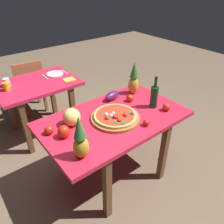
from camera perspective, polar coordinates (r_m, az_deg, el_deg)
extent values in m
plane|color=brown|center=(2.56, 0.43, -15.35)|extent=(10.00, 10.00, 0.00)
cube|color=brown|center=(1.97, -1.25, -19.39)|extent=(0.06, 0.06, 0.71)
cube|color=brown|center=(2.33, 13.24, -10.20)|extent=(0.06, 0.06, 0.71)
cube|color=brown|center=(2.41, -11.81, -8.33)|extent=(0.06, 0.06, 0.71)
cube|color=brown|center=(2.71, 1.65, -2.29)|extent=(0.06, 0.06, 0.71)
cube|color=red|center=(2.08, 0.52, -1.81)|extent=(1.37, 0.82, 0.04)
cube|color=brown|center=(2.76, -21.33, -4.18)|extent=(0.06, 0.06, 0.71)
cube|color=brown|center=(2.93, -10.07, 0.13)|extent=(0.06, 0.06, 0.71)
cube|color=brown|center=(3.28, -25.00, 1.07)|extent=(0.06, 0.06, 0.71)
cube|color=brown|center=(3.43, -15.24, 4.50)|extent=(0.06, 0.06, 0.71)
cube|color=#D02141|center=(2.91, -19.18, 6.88)|extent=(0.99, 0.72, 0.04)
cube|color=olive|center=(3.91, -18.68, 5.02)|extent=(0.04, 0.04, 0.41)
cube|color=olive|center=(3.85, -23.27, 3.58)|extent=(0.04, 0.04, 0.41)
cube|color=olive|center=(3.62, -17.01, 3.10)|extent=(0.04, 0.04, 0.41)
cube|color=olive|center=(3.56, -21.94, 1.52)|extent=(0.04, 0.04, 0.41)
cube|color=olive|center=(3.63, -20.90, 6.44)|extent=(0.42, 0.42, 0.04)
cube|color=#975B33|center=(3.39, -20.74, 8.73)|extent=(0.40, 0.06, 0.40)
cylinder|color=olive|center=(2.04, 0.87, -1.48)|extent=(0.46, 0.46, 0.02)
cylinder|color=tan|center=(2.03, 0.88, -0.93)|extent=(0.40, 0.40, 0.02)
cylinder|color=red|center=(2.02, 0.88, -0.62)|extent=(0.35, 0.35, 0.00)
sphere|color=red|center=(1.96, 0.84, -1.28)|extent=(0.04, 0.04, 0.04)
sphere|color=red|center=(1.95, -1.23, -1.50)|extent=(0.04, 0.04, 0.04)
sphere|color=red|center=(1.92, 1.93, -2.07)|extent=(0.04, 0.04, 0.04)
sphere|color=red|center=(2.02, 5.24, -0.38)|extent=(0.03, 0.03, 0.03)
sphere|color=red|center=(2.00, 3.26, -0.69)|extent=(0.03, 0.03, 0.03)
sphere|color=red|center=(1.96, 1.20, -1.40)|extent=(0.03, 0.03, 0.03)
sphere|color=red|center=(1.99, 3.51, -0.82)|extent=(0.04, 0.04, 0.04)
sphere|color=red|center=(1.98, 1.10, -0.93)|extent=(0.04, 0.04, 0.04)
cube|color=#29752D|center=(1.98, 0.40, -1.16)|extent=(0.05, 0.05, 0.00)
cube|color=#267023|center=(1.99, -1.48, -1.02)|extent=(0.05, 0.05, 0.00)
cube|color=#266E34|center=(1.90, 2.82, -2.79)|extent=(0.05, 0.05, 0.00)
cube|color=#367635|center=(1.91, 1.01, -2.63)|extent=(0.03, 0.05, 0.00)
cube|color=#2E7639|center=(2.04, 4.76, -0.19)|extent=(0.05, 0.04, 0.00)
cube|color=#368133|center=(1.97, -0.78, -1.35)|extent=(0.03, 0.05, 0.00)
sphere|color=white|center=(2.02, 0.36, -0.29)|extent=(0.03, 0.03, 0.03)
sphere|color=white|center=(1.98, -0.20, -0.94)|extent=(0.03, 0.03, 0.03)
sphere|color=white|center=(2.00, -1.49, -0.59)|extent=(0.03, 0.03, 0.03)
cylinder|color=#10381B|center=(2.22, 10.86, 3.82)|extent=(0.08, 0.08, 0.22)
cylinder|color=#10381B|center=(2.15, 11.29, 7.45)|extent=(0.03, 0.03, 0.09)
cylinder|color=black|center=(2.13, 11.44, 8.74)|extent=(0.03, 0.03, 0.02)
ellipsoid|color=#B7932D|center=(2.46, 5.57, 6.94)|extent=(0.11, 0.11, 0.20)
cone|color=#285E27|center=(2.38, 5.81, 10.90)|extent=(0.09, 0.09, 0.17)
ellipsoid|color=#B79123|center=(1.62, -8.03, -8.98)|extent=(0.12, 0.12, 0.18)
cone|color=#306F2D|center=(1.51, -8.53, -3.92)|extent=(0.09, 0.09, 0.17)
sphere|color=#E3CA65|center=(1.96, -10.43, -1.29)|extent=(0.16, 0.16, 0.16)
ellipsoid|color=red|center=(1.85, -12.43, -5.02)|extent=(0.10, 0.10, 0.11)
ellipsoid|color=#53194A|center=(2.34, 0.02, 4.28)|extent=(0.21, 0.12, 0.09)
sphere|color=red|center=(2.22, 13.97, 1.26)|extent=(0.08, 0.08, 0.08)
sphere|color=red|center=(2.32, 4.66, 3.64)|extent=(0.08, 0.08, 0.08)
sphere|color=red|center=(1.92, -16.06, -4.51)|extent=(0.08, 0.08, 0.08)
sphere|color=red|center=(1.97, 8.92, -2.72)|extent=(0.06, 0.06, 0.06)
cylinder|color=orange|center=(2.80, -25.78, 5.97)|extent=(0.08, 0.08, 0.10)
cylinder|color=silver|center=(2.91, -25.71, 6.93)|extent=(0.07, 0.07, 0.10)
cylinder|color=white|center=(3.07, -14.62, 9.54)|extent=(0.22, 0.22, 0.02)
cube|color=silver|center=(3.02, -17.00, 8.73)|extent=(0.02, 0.18, 0.01)
cube|color=silver|center=(3.12, -12.28, 10.18)|extent=(0.03, 0.18, 0.01)
cube|color=yellow|center=(2.87, -11.06, 8.31)|extent=(0.15, 0.14, 0.01)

